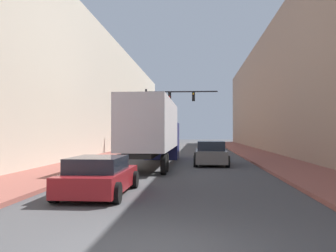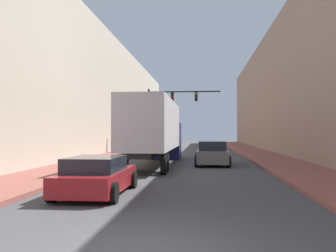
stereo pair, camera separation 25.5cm
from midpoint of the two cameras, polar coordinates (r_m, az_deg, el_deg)
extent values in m
cube|color=brown|center=(36.90, 12.73, -4.06)|extent=(3.43, 80.00, 0.15)
cube|color=brown|center=(37.24, -6.66, -4.04)|extent=(3.43, 80.00, 0.15)
cube|color=#997A66|center=(38.05, 19.78, 5.62)|extent=(6.00, 80.00, 12.82)
cube|color=#BCB29E|center=(38.58, -13.56, 4.89)|extent=(6.00, 80.00, 12.00)
cube|color=silver|center=(22.76, -2.81, 0.18)|extent=(2.52, 10.72, 2.89)
cube|color=black|center=(22.79, -2.81, -3.83)|extent=(1.26, 10.72, 0.24)
cube|color=navy|center=(29.52, -1.11, -2.28)|extent=(2.52, 2.88, 2.82)
cylinder|color=black|center=(18.92, -7.80, -5.79)|extent=(0.25, 1.00, 1.00)
cylinder|color=black|center=(18.57, -1.05, -5.89)|extent=(0.25, 1.00, 1.00)
cylinder|color=black|center=(20.08, -7.06, -5.50)|extent=(0.25, 1.00, 1.00)
cylinder|color=black|center=(19.76, -0.71, -5.59)|extent=(0.25, 1.00, 1.00)
cylinder|color=black|center=(29.69, -3.25, -4.02)|extent=(0.25, 1.00, 1.00)
cylinder|color=black|center=(29.47, 1.04, -4.05)|extent=(0.25, 1.00, 1.00)
cube|color=maroon|center=(12.99, -10.96, -8.05)|extent=(1.86, 4.41, 0.63)
cube|color=#1E232D|center=(12.72, -11.22, -5.70)|extent=(1.64, 2.43, 0.48)
cylinder|color=black|center=(14.71, -12.90, -7.88)|extent=(0.25, 0.64, 0.64)
cylinder|color=black|center=(14.27, -5.68, -8.11)|extent=(0.25, 0.64, 0.64)
cylinder|color=black|center=(11.80, -17.51, -9.59)|extent=(0.25, 0.64, 0.64)
cylinder|color=black|center=(11.25, -8.55, -10.05)|extent=(0.25, 0.64, 0.64)
cube|color=slate|center=(24.18, 6.21, -4.56)|extent=(1.89, 4.61, 0.76)
cube|color=#1E232D|center=(23.91, 6.22, -3.00)|extent=(1.66, 2.53, 0.58)
cylinder|color=black|center=(25.78, 4.00, -4.82)|extent=(0.25, 0.70, 0.70)
cylinder|color=black|center=(25.83, 8.21, -4.81)|extent=(0.25, 0.70, 0.70)
cylinder|color=black|center=(22.48, 3.92, -5.40)|extent=(0.25, 0.70, 0.70)
cylinder|color=black|center=(22.54, 8.74, -5.38)|extent=(0.25, 0.70, 0.70)
cylinder|color=black|center=(37.99, -3.56, 0.78)|extent=(0.20, 0.20, 6.47)
cube|color=black|center=(37.85, 1.88, 5.25)|extent=(7.22, 0.12, 0.12)
cube|color=black|center=(37.87, 0.06, 4.47)|extent=(0.30, 0.24, 0.90)
sphere|color=red|center=(37.73, 0.04, 4.49)|extent=(0.18, 0.18, 0.18)
cube|color=black|center=(37.76, 3.71, 4.49)|extent=(0.30, 0.24, 0.90)
sphere|color=gold|center=(37.65, 3.71, 4.93)|extent=(0.18, 0.18, 0.18)
camera|label=1|loc=(0.13, -90.40, 0.01)|focal=40.00mm
camera|label=2|loc=(0.13, 89.60, -0.01)|focal=40.00mm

